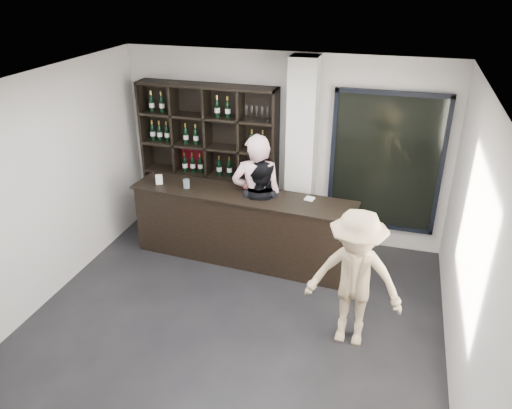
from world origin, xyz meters
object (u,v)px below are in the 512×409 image
(taster_pink, at_px, (257,199))
(taster_black, at_px, (260,211))
(tasting_counter, at_px, (242,227))
(wine_shelf, at_px, (209,160))
(customer, at_px, (354,280))

(taster_pink, distance_m, taster_black, 0.19)
(tasting_counter, bearing_deg, wine_shelf, 138.50)
(tasting_counter, distance_m, taster_black, 0.37)
(wine_shelf, height_order, tasting_counter, wine_shelf)
(tasting_counter, height_order, customer, customer)
(wine_shelf, bearing_deg, taster_pink, -35.56)
(taster_pink, bearing_deg, tasting_counter, 12.86)
(tasting_counter, distance_m, customer, 2.23)
(tasting_counter, height_order, taster_black, taster_black)
(customer, bearing_deg, taster_pink, 139.54)
(taster_pink, height_order, taster_black, taster_pink)
(tasting_counter, xyz_separation_m, customer, (1.75, -1.35, 0.31))
(customer, bearing_deg, wine_shelf, 142.27)
(tasting_counter, relative_size, taster_pink, 1.68)
(taster_pink, distance_m, customer, 2.13)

